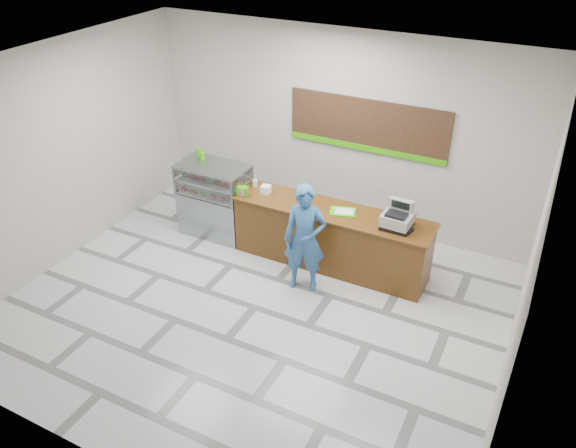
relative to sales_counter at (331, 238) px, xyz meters
The scene contains 16 objects.
floor 1.72m from the sales_counter, 109.54° to the right, with size 7.00×7.00×0.00m, color silver.
back_wall 1.98m from the sales_counter, 110.77° to the left, with size 7.00×7.00×0.00m, color #B6B1A8.
ceiling 3.41m from the sales_counter, 109.54° to the right, with size 7.00×7.00×0.00m, color silver.
sales_counter is the anchor object (origin of this frame).
display_case 2.23m from the sales_counter, behind, with size 1.22×0.72×1.33m.
menu_board 2.00m from the sales_counter, 90.00° to the left, with size 2.80×0.06×0.90m.
cash_register 1.26m from the sales_counter, ahead, with size 0.45×0.47×0.41m.
card_terminal 1.38m from the sales_counter, ahead, with size 0.08×0.15×0.04m, color black.
serving_tray 0.55m from the sales_counter, ahead, with size 0.46×0.39×0.02m.
napkin_box 1.34m from the sales_counter, behind, with size 0.15×0.15×0.13m, color white.
straw_cup 1.59m from the sales_counter, behind, with size 0.08×0.08×0.12m, color silver.
promo_box 1.63m from the sales_counter, behind, with size 0.18×0.12×0.16m, color #39A50A.
donut_decal 0.55m from the sales_counter, ahead, with size 0.14×0.14×0.00m, color #EB618F.
green_cup_left 2.79m from the sales_counter, behind, with size 0.10×0.10×0.15m, color #39A50A.
green_cup_right 2.67m from the sales_counter, behind, with size 0.09×0.09×0.14m, color #39A50A.
customer 0.82m from the sales_counter, 99.80° to the right, with size 0.64×0.42×1.75m, color #2D6094.
Camera 1 is at (3.41, -5.58, 5.42)m, focal length 35.00 mm.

